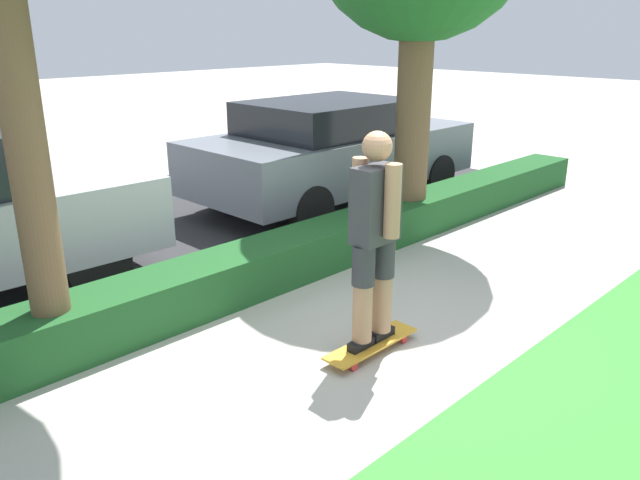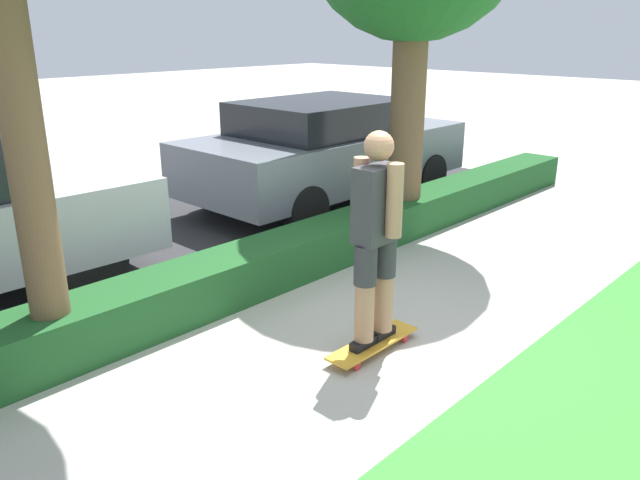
{
  "view_description": "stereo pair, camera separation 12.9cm",
  "coord_description": "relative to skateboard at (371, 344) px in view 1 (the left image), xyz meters",
  "views": [
    {
      "loc": [
        -3.69,
        -3.01,
        2.55
      ],
      "look_at": [
        -0.06,
        0.6,
        0.79
      ],
      "focal_mm": 35.0,
      "sensor_mm": 36.0,
      "label": 1
    },
    {
      "loc": [
        -3.78,
        -2.92,
        2.55
      ],
      "look_at": [
        -0.06,
        0.6,
        0.79
      ],
      "focal_mm": 35.0,
      "sensor_mm": 36.0,
      "label": 2
    }
  ],
  "objects": [
    {
      "name": "ground_plane",
      "position": [
        0.15,
        0.09,
        -0.07
      ],
      "size": [
        60.0,
        60.0,
        0.0
      ],
      "primitive_type": "plane",
      "color": "#ADA89E"
    },
    {
      "name": "street_asphalt",
      "position": [
        0.15,
        4.29,
        -0.07
      ],
      "size": [
        13.08,
        5.0,
        0.01
      ],
      "color": "#2D2D30",
      "rests_on": "ground_plane"
    },
    {
      "name": "hedge_row",
      "position": [
        0.15,
        1.69,
        0.16
      ],
      "size": [
        13.08,
        0.6,
        0.46
      ],
      "color": "#1E5123",
      "rests_on": "ground_plane"
    },
    {
      "name": "skateboard",
      "position": [
        0.0,
        0.0,
        0.0
      ],
      "size": [
        0.93,
        0.24,
        0.09
      ],
      "color": "gold",
      "rests_on": "ground_plane"
    },
    {
      "name": "skater_person",
      "position": [
        -0.0,
        -0.0,
        0.94
      ],
      "size": [
        0.51,
        0.45,
        1.74
      ],
      "color": "black",
      "rests_on": "skateboard"
    },
    {
      "name": "parked_car_middle",
      "position": [
        3.16,
        3.48,
        0.74
      ],
      "size": [
        4.5,
        2.07,
        1.53
      ],
      "rotation": [
        0.0,
        0.0,
        0.0
      ],
      "color": "slate",
      "rests_on": "ground_plane"
    }
  ]
}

